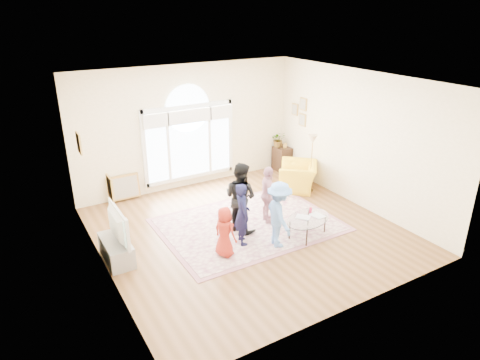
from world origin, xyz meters
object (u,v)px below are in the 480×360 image
coffee_table (308,219)px  area_rug (249,224)px  television (114,225)px  armchair (298,176)px  tv_console (116,250)px

coffee_table → area_rug: bearing=108.4°
television → armchair: size_ratio=1.05×
coffee_table → armchair: (1.38, 2.12, -0.05)m
tv_console → television: size_ratio=0.89×
television → coffee_table: 3.88m
area_rug → armchair: size_ratio=3.36×
tv_console → armchair: size_ratio=0.93×
tv_console → coffee_table: coffee_table is taller
area_rug → coffee_table: 1.37m
television → coffee_table: bearing=-16.9°
area_rug → television: 2.98m
area_rug → tv_console: size_ratio=3.60×
area_rug → tv_console: bearing=178.4°
television → coffee_table: size_ratio=0.85×
coffee_table → armchair: size_ratio=1.22×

